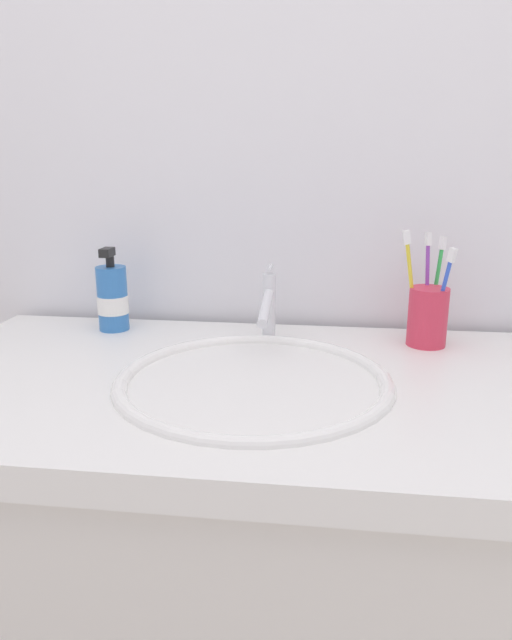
{
  "coord_description": "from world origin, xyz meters",
  "views": [
    {
      "loc": [
        0.09,
        -0.84,
        1.21
      ],
      "look_at": [
        -0.02,
        0.01,
        0.96
      ],
      "focal_mm": 32.78,
      "sensor_mm": 36.0,
      "label": 1
    }
  ],
  "objects_px": {
    "toothbrush_cup": "(428,317)",
    "toothbrush_purple": "(427,280)",
    "toothbrush_blue": "(443,291)",
    "faucet": "(268,305)",
    "toothbrush_yellow": "(411,280)",
    "soap_dispenser": "(113,299)",
    "toothbrush_green": "(437,281)"
  },
  "relations": [
    {
      "from": "toothbrush_cup",
      "to": "soap_dispenser",
      "type": "bearing_deg",
      "value": 177.85
    },
    {
      "from": "toothbrush_blue",
      "to": "toothbrush_green",
      "type": "relative_size",
      "value": 0.95
    },
    {
      "from": "toothbrush_cup",
      "to": "toothbrush_blue",
      "type": "distance_m",
      "value": 0.06
    },
    {
      "from": "soap_dispenser",
      "to": "toothbrush_cup",
      "type": "bearing_deg",
      "value": -2.15
    },
    {
      "from": "faucet",
      "to": "toothbrush_yellow",
      "type": "xyz_separation_m",
      "value": [
        0.25,
        0.02,
        0.05
      ]
    },
    {
      "from": "faucet",
      "to": "toothbrush_yellow",
      "type": "distance_m",
      "value": 0.26
    },
    {
      "from": "faucet",
      "to": "toothbrush_cup",
      "type": "height_order",
      "value": "faucet"
    },
    {
      "from": "toothbrush_blue",
      "to": "toothbrush_cup",
      "type": "bearing_deg",
      "value": 132.36
    },
    {
      "from": "toothbrush_cup",
      "to": "toothbrush_purple",
      "type": "bearing_deg",
      "value": 93.0
    },
    {
      "from": "toothbrush_purple",
      "to": "toothbrush_blue",
      "type": "bearing_deg",
      "value": -67.3
    },
    {
      "from": "toothbrush_purple",
      "to": "toothbrush_cup",
      "type": "bearing_deg",
      "value": -87.0
    },
    {
      "from": "toothbrush_yellow",
      "to": "faucet",
      "type": "bearing_deg",
      "value": -176.3
    },
    {
      "from": "toothbrush_green",
      "to": "soap_dispenser",
      "type": "height_order",
      "value": "toothbrush_green"
    },
    {
      "from": "toothbrush_purple",
      "to": "toothbrush_yellow",
      "type": "bearing_deg",
      "value": -139.66
    },
    {
      "from": "toothbrush_purple",
      "to": "toothbrush_yellow",
      "type": "distance_m",
      "value": 0.04
    },
    {
      "from": "faucet",
      "to": "toothbrush_green",
      "type": "height_order",
      "value": "toothbrush_green"
    },
    {
      "from": "toothbrush_cup",
      "to": "toothbrush_blue",
      "type": "bearing_deg",
      "value": -47.64
    },
    {
      "from": "toothbrush_cup",
      "to": "toothbrush_green",
      "type": "bearing_deg",
      "value": 63.79
    },
    {
      "from": "faucet",
      "to": "toothbrush_blue",
      "type": "bearing_deg",
      "value": -0.62
    },
    {
      "from": "soap_dispenser",
      "to": "toothbrush_yellow",
      "type": "bearing_deg",
      "value": -2.33
    },
    {
      "from": "toothbrush_cup",
      "to": "toothbrush_purple",
      "type": "height_order",
      "value": "toothbrush_purple"
    },
    {
      "from": "toothbrush_blue",
      "to": "toothbrush_green",
      "type": "xyz_separation_m",
      "value": [
        -0.0,
        0.05,
        0.01
      ]
    },
    {
      "from": "faucet",
      "to": "toothbrush_green",
      "type": "distance_m",
      "value": 0.31
    },
    {
      "from": "toothbrush_cup",
      "to": "toothbrush_yellow",
      "type": "relative_size",
      "value": 0.52
    },
    {
      "from": "toothbrush_green",
      "to": "toothbrush_yellow",
      "type": "bearing_deg",
      "value": -146.55
    },
    {
      "from": "toothbrush_blue",
      "to": "toothbrush_green",
      "type": "bearing_deg",
      "value": 92.55
    },
    {
      "from": "toothbrush_blue",
      "to": "toothbrush_green",
      "type": "distance_m",
      "value": 0.05
    },
    {
      "from": "faucet",
      "to": "toothbrush_green",
      "type": "bearing_deg",
      "value": 9.27
    },
    {
      "from": "faucet",
      "to": "toothbrush_purple",
      "type": "xyz_separation_m",
      "value": [
        0.29,
        0.04,
        0.05
      ]
    },
    {
      "from": "toothbrush_blue",
      "to": "toothbrush_yellow",
      "type": "height_order",
      "value": "toothbrush_yellow"
    },
    {
      "from": "toothbrush_cup",
      "to": "soap_dispenser",
      "type": "relative_size",
      "value": 0.65
    },
    {
      "from": "faucet",
      "to": "soap_dispenser",
      "type": "distance_m",
      "value": 0.31
    }
  ]
}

